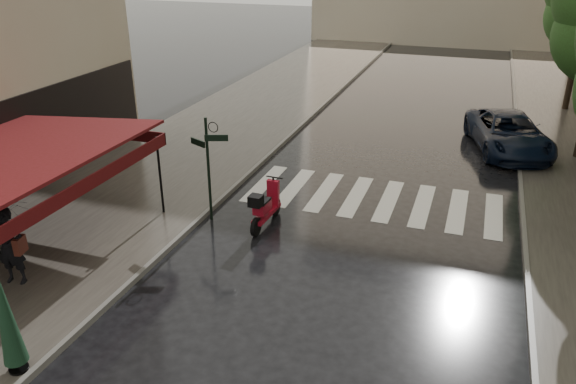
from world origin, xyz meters
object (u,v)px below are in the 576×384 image
Objects in this scene: pedestrian_with_umbrella at (3,217)px; parasol_back at (5,314)px; scooter at (265,207)px; parked_car at (508,133)px.

parasol_back is (2.25, -2.39, -0.44)m from pedestrian_with_umbrella.
pedestrian_with_umbrella is at bearing -129.95° from scooter.
scooter is 0.37× the size of parked_car.
parked_car is (6.56, 9.00, 0.14)m from scooter.
pedestrian_with_umbrella is at bearing -143.77° from parked_car.
parked_car is at bearing 61.69° from parasol_back.
scooter is at bearing 73.24° from parasol_back.
parked_car is at bearing 56.60° from scooter.
pedestrian_with_umbrella reaches higher than parked_car.
parasol_back reaches higher than parked_car.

